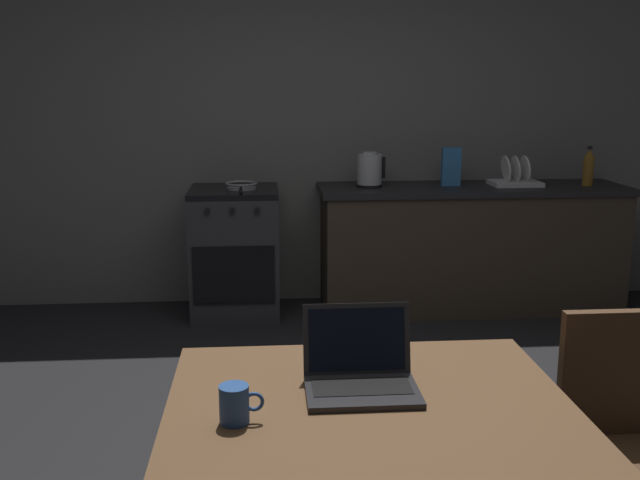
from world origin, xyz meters
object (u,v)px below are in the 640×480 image
at_px(dish_rack, 515,179).
at_px(stove_oven, 235,252).
at_px(laptop, 359,374).
at_px(dining_table, 369,426).
at_px(cereal_box, 451,167).
at_px(coffee_mug, 235,404).
at_px(frying_pan, 241,185).
at_px(bottle, 589,167).
at_px(chair, 627,435).
at_px(electric_kettle, 370,170).

bearing_deg(dish_rack, stove_oven, -179.93).
bearing_deg(laptop, dining_table, -75.96).
relative_size(stove_oven, dish_rack, 2.61).
bearing_deg(dish_rack, cereal_box, 177.50).
bearing_deg(coffee_mug, frying_pan, 91.29).
distance_m(bottle, frying_pan, 2.43).
height_order(stove_oven, coffee_mug, stove_oven).
distance_m(laptop, dish_rack, 3.36).
relative_size(dining_table, chair, 1.25).
bearing_deg(frying_pan, bottle, -0.47).
relative_size(laptop, frying_pan, 0.81).
bearing_deg(electric_kettle, frying_pan, -178.04).
relative_size(coffee_mug, cereal_box, 0.44).
xyz_separation_m(bottle, dish_rack, (-0.50, 0.05, -0.08)).
height_order(laptop, frying_pan, laptop).
distance_m(dining_table, frying_pan, 3.10).
bearing_deg(cereal_box, stove_oven, -179.15).
relative_size(stove_oven, coffee_mug, 7.58).
bearing_deg(stove_oven, cereal_box, 0.85).
bearing_deg(electric_kettle, chair, -82.13).
bearing_deg(dining_table, frying_pan, 98.14).
xyz_separation_m(chair, frying_pan, (-1.29, 2.89, 0.40)).
bearing_deg(frying_pan, stove_oven, 152.85).
xyz_separation_m(dining_table, laptop, (-0.02, 0.09, 0.12)).
bearing_deg(electric_kettle, stove_oven, -179.85).
xyz_separation_m(laptop, dish_rack, (1.50, 3.00, 0.15)).
height_order(electric_kettle, frying_pan, electric_kettle).
distance_m(chair, electric_kettle, 2.99).
bearing_deg(dish_rack, laptop, -116.53).
distance_m(chair, dish_rack, 3.02).
relative_size(dining_table, laptop, 3.51).
bearing_deg(dining_table, chair, 11.17).
bearing_deg(cereal_box, dish_rack, -2.50).
distance_m(laptop, frying_pan, 3.01).
bearing_deg(frying_pan, laptop, -81.98).
relative_size(cereal_box, dish_rack, 0.79).
height_order(stove_oven, frying_pan, frying_pan).
bearing_deg(cereal_box, chair, -93.38).
relative_size(stove_oven, electric_kettle, 3.65).
relative_size(coffee_mug, dish_rack, 0.34).
relative_size(laptop, cereal_box, 1.20).
distance_m(stove_oven, laptop, 3.06).
xyz_separation_m(stove_oven, electric_kettle, (0.94, 0.00, 0.56)).
distance_m(electric_kettle, coffee_mug, 3.30).
bearing_deg(cereal_box, frying_pan, -178.03).
xyz_separation_m(chair, cereal_box, (0.17, 2.94, 0.50)).
xyz_separation_m(laptop, electric_kettle, (0.46, 3.00, 0.22)).
bearing_deg(stove_oven, dining_table, -80.95).
xyz_separation_m(stove_oven, coffee_mug, (0.13, -3.19, 0.35)).
xyz_separation_m(dining_table, bottle, (1.99, 3.04, 0.35)).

